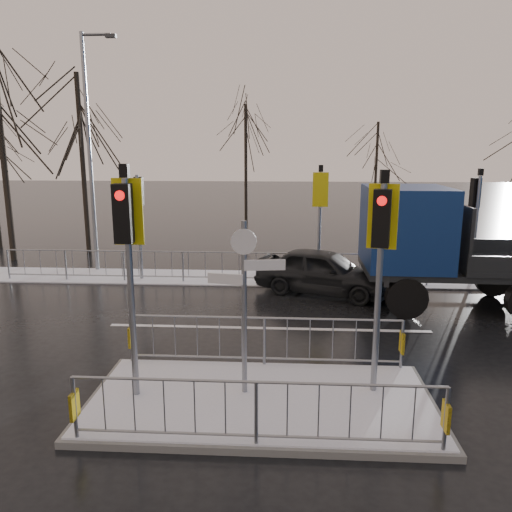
# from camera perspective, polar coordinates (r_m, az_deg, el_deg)

# --- Properties ---
(ground) EXTENTS (120.00, 120.00, 0.00)m
(ground) POSITION_cam_1_polar(r_m,az_deg,el_deg) (9.09, 0.56, -16.67)
(ground) COLOR black
(ground) RESTS_ON ground
(snow_verge) EXTENTS (30.00, 2.00, 0.04)m
(snow_verge) POSITION_cam_1_polar(r_m,az_deg,el_deg) (17.12, 2.00, -2.58)
(snow_verge) COLOR white
(snow_verge) RESTS_ON ground
(lane_markings) EXTENTS (8.00, 11.38, 0.01)m
(lane_markings) POSITION_cam_1_polar(r_m,az_deg,el_deg) (8.80, 0.44, -17.69)
(lane_markings) COLOR silver
(lane_markings) RESTS_ON ground
(traffic_island) EXTENTS (6.00, 3.04, 4.15)m
(traffic_island) POSITION_cam_1_polar(r_m,az_deg,el_deg) (8.92, 0.49, -14.43)
(traffic_island) COLOR #62625D
(traffic_island) RESTS_ON ground
(far_kerb_fixtures) EXTENTS (18.00, 0.65, 3.83)m
(far_kerb_fixtures) POSITION_cam_1_polar(r_m,az_deg,el_deg) (16.39, 3.01, 0.33)
(far_kerb_fixtures) COLOR gray
(far_kerb_fixtures) RESTS_ON ground
(car_far_lane) EXTENTS (4.43, 3.05, 1.40)m
(car_far_lane) POSITION_cam_1_polar(r_m,az_deg,el_deg) (15.41, 7.66, -1.75)
(car_far_lane) COLOR black
(car_far_lane) RESTS_ON ground
(flatbed_truck) EXTENTS (7.29, 2.77, 3.36)m
(flatbed_truck) POSITION_cam_1_polar(r_m,az_deg,el_deg) (14.80, 20.50, 1.30)
(flatbed_truck) COLOR black
(flatbed_truck) RESTS_ON ground
(tree_near_b) EXTENTS (4.00, 4.00, 7.55)m
(tree_near_b) POSITION_cam_1_polar(r_m,az_deg,el_deg) (22.12, -19.44, 13.51)
(tree_near_b) COLOR black
(tree_near_b) RESTS_ON ground
(tree_far_a) EXTENTS (3.75, 3.75, 7.08)m
(tree_far_a) POSITION_cam_1_polar(r_m,az_deg,el_deg) (30.05, -1.18, 13.05)
(tree_far_a) COLOR black
(tree_far_a) RESTS_ON ground
(tree_far_b) EXTENTS (3.25, 3.25, 6.14)m
(tree_far_b) POSITION_cam_1_polar(r_m,az_deg,el_deg) (32.44, 13.65, 11.52)
(tree_far_b) COLOR black
(tree_far_b) RESTS_ON ground
(street_lamp_left) EXTENTS (1.25, 0.18, 8.20)m
(street_lamp_left) POSITION_cam_1_polar(r_m,az_deg,el_deg) (18.74, -18.34, 11.93)
(street_lamp_left) COLOR gray
(street_lamp_left) RESTS_ON ground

